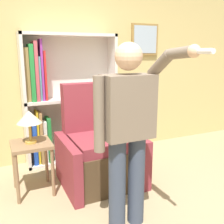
{
  "coord_description": "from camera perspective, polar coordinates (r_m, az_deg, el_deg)",
  "views": [
    {
      "loc": [
        -1.09,
        -1.65,
        1.54
      ],
      "look_at": [
        -0.05,
        0.62,
        0.96
      ],
      "focal_mm": 42.0,
      "sensor_mm": 36.0,
      "label": 1
    }
  ],
  "objects": [
    {
      "name": "side_table",
      "position": [
        3.01,
        -17.08,
        -8.36
      ],
      "size": [
        0.42,
        0.42,
        0.58
      ],
      "color": "#846647",
      "rests_on": "ground_plane"
    },
    {
      "name": "armchair",
      "position": [
        3.16,
        -2.92,
        -8.61
      ],
      "size": [
        0.9,
        0.82,
        1.17
      ],
      "color": "#4C3823",
      "rests_on": "ground_plane"
    },
    {
      "name": "bookcase",
      "position": [
        3.67,
        -11.45,
        2.17
      ],
      "size": [
        1.29,
        0.28,
        1.78
      ],
      "color": "silver",
      "rests_on": "ground_plane"
    },
    {
      "name": "wall_back",
      "position": [
        3.84,
        -8.21,
        10.88
      ],
      "size": [
        8.0,
        0.11,
        2.8
      ],
      "color": "tan",
      "rests_on": "ground_plane"
    },
    {
      "name": "table_lamp",
      "position": [
        2.89,
        -17.59,
        -1.29
      ],
      "size": [
        0.26,
        0.26,
        0.36
      ],
      "color": "gold",
      "rests_on": "side_table"
    },
    {
      "name": "person_standing",
      "position": [
        2.2,
        3.53,
        -3.23
      ],
      "size": [
        0.57,
        0.78,
        1.62
      ],
      "color": "#384256",
      "rests_on": "ground_plane"
    }
  ]
}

